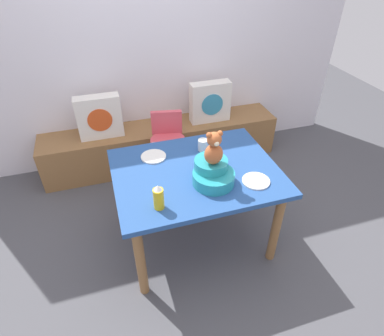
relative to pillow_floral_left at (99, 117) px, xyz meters
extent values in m
plane|color=#4C4C51|center=(0.63, -1.21, -0.68)|extent=(8.00, 8.00, 0.00)
cube|color=silver|center=(0.63, 0.29, 0.62)|extent=(4.40, 0.10, 2.60)
cube|color=olive|center=(0.63, 0.02, -0.45)|extent=(2.60, 0.44, 0.46)
cube|color=white|center=(0.00, 0.00, 0.00)|extent=(0.44, 0.14, 0.44)
cylinder|color=#D84C1E|center=(0.00, -0.07, 0.00)|extent=(0.24, 0.01, 0.24)
cube|color=white|center=(1.18, 0.00, 0.00)|extent=(0.44, 0.14, 0.44)
cylinder|color=teal|center=(1.18, -0.07, 0.00)|extent=(0.24, 0.01, 0.24)
cube|color=#264C8C|center=(0.63, -1.21, 0.04)|extent=(1.23, 0.96, 0.04)
cylinder|color=olive|center=(0.10, -1.60, -0.33)|extent=(0.07, 0.07, 0.70)
cylinder|color=olive|center=(1.16, -1.60, -0.33)|extent=(0.07, 0.07, 0.70)
cylinder|color=olive|center=(0.10, -0.82, -0.33)|extent=(0.07, 0.07, 0.70)
cylinder|color=olive|center=(1.16, -0.82, -0.33)|extent=(0.07, 0.07, 0.70)
cylinder|color=#D84C59|center=(0.60, -0.43, -0.17)|extent=(0.34, 0.34, 0.10)
cube|color=#D84C59|center=(0.62, -0.29, -0.01)|extent=(0.30, 0.11, 0.24)
cube|color=white|center=(0.56, -0.61, -0.10)|extent=(0.33, 0.25, 0.02)
cylinder|color=silver|center=(0.46, -0.57, -0.45)|extent=(0.03, 0.03, 0.46)
cylinder|color=silver|center=(0.74, -0.57, -0.45)|extent=(0.03, 0.03, 0.46)
cylinder|color=silver|center=(0.46, -0.29, -0.45)|extent=(0.03, 0.03, 0.46)
cylinder|color=silver|center=(0.74, -0.29, -0.45)|extent=(0.03, 0.03, 0.46)
cylinder|color=teal|center=(0.70, -1.39, 0.10)|extent=(0.30, 0.30, 0.09)
cylinder|color=teal|center=(0.70, -1.33, 0.18)|extent=(0.24, 0.24, 0.07)
ellipsoid|color=#B55A2F|center=(0.70, -1.37, 0.29)|extent=(0.13, 0.11, 0.15)
sphere|color=#B55A2F|center=(0.70, -1.37, 0.41)|extent=(0.10, 0.10, 0.10)
sphere|color=beige|center=(0.70, -1.41, 0.40)|extent=(0.04, 0.04, 0.04)
sphere|color=#B55A2F|center=(0.67, -1.37, 0.45)|extent=(0.04, 0.04, 0.04)
sphere|color=#B55A2F|center=(0.74, -1.37, 0.45)|extent=(0.04, 0.04, 0.04)
cylinder|color=gold|center=(0.28, -1.52, 0.13)|extent=(0.07, 0.07, 0.15)
cone|color=white|center=(0.28, -1.52, 0.23)|extent=(0.06, 0.06, 0.03)
cylinder|color=silver|center=(0.77, -0.96, 0.11)|extent=(0.08, 0.08, 0.09)
torus|color=silver|center=(0.82, -0.96, 0.11)|extent=(0.06, 0.01, 0.06)
cylinder|color=white|center=(1.00, -1.47, 0.07)|extent=(0.20, 0.20, 0.01)
cylinder|color=white|center=(0.36, -0.95, 0.07)|extent=(0.20, 0.20, 0.01)
camera|label=1|loc=(0.03, -3.05, 1.52)|focal=30.16mm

